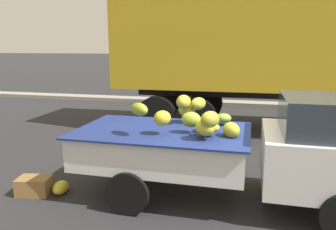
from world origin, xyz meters
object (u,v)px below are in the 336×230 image
at_px(semi_trailer, 335,41).
at_px(pickup_truck, 288,150).
at_px(produce_crate, 34,186).
at_px(fallen_banana_bunch_near_tailgate, 61,187).

bearing_deg(semi_trailer, pickup_truck, -108.94).
relative_size(pickup_truck, produce_crate, 9.32).
bearing_deg(semi_trailer, fallen_banana_bunch_near_tailgate, -135.07).
height_order(pickup_truck, fallen_banana_bunch_near_tailgate, pickup_truck).
bearing_deg(semi_trailer, produce_crate, -136.60).
bearing_deg(produce_crate, fallen_banana_bunch_near_tailgate, 17.10).
relative_size(pickup_truck, semi_trailer, 0.40).
distance_m(pickup_truck, semi_trailer, 5.37).
relative_size(semi_trailer, fallen_banana_bunch_near_tailgate, 33.66).
height_order(semi_trailer, fallen_banana_bunch_near_tailgate, semi_trailer).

